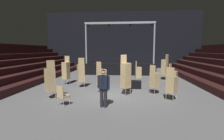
% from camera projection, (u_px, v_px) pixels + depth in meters
% --- Properties ---
extents(ground_plane, '(22.00, 30.00, 0.10)m').
position_uv_depth(ground_plane, '(114.00, 95.00, 9.89)').
color(ground_plane, slate).
extents(arena_end_wall, '(22.00, 0.30, 8.00)m').
position_uv_depth(arena_end_wall, '(122.00, 40.00, 24.25)').
color(arena_end_wall, black).
rests_on(arena_end_wall, ground_plane).
extents(stage_riser, '(7.41, 3.38, 5.37)m').
position_uv_depth(stage_riser, '(120.00, 67.00, 18.73)').
color(stage_riser, black).
rests_on(stage_riser, ground_plane).
extents(man_with_tie, '(0.57, 0.29, 1.72)m').
position_uv_depth(man_with_tie, '(103.00, 86.00, 7.48)').
color(man_with_tie, black).
rests_on(man_with_tie, ground_plane).
extents(chair_stack_front_left, '(0.48, 0.48, 1.71)m').
position_uv_depth(chair_stack_front_left, '(138.00, 72.00, 13.17)').
color(chair_stack_front_left, '#B2B5BA').
rests_on(chair_stack_front_left, ground_plane).
extents(chair_stack_front_right, '(0.60, 0.60, 1.71)m').
position_uv_depth(chair_stack_front_right, '(173.00, 77.00, 10.64)').
color(chair_stack_front_right, '#B2B5BA').
rests_on(chair_stack_front_right, ground_plane).
extents(chair_stack_mid_left, '(0.55, 0.55, 2.14)m').
position_uv_depth(chair_stack_mid_left, '(66.00, 70.00, 12.59)').
color(chair_stack_mid_left, '#B2B5BA').
rests_on(chair_stack_mid_left, ground_plane).
extents(chair_stack_mid_right, '(0.62, 0.62, 2.05)m').
position_uv_depth(chair_stack_mid_right, '(50.00, 79.00, 8.86)').
color(chair_stack_mid_right, '#B2B5BA').
rests_on(chair_stack_mid_right, ground_plane).
extents(chair_stack_mid_centre, '(0.62, 0.62, 1.71)m').
position_uv_depth(chair_stack_mid_centre, '(172.00, 84.00, 8.57)').
color(chair_stack_mid_centre, '#B2B5BA').
rests_on(chair_stack_mid_centre, ground_plane).
extents(chair_stack_rear_left, '(0.61, 0.61, 1.71)m').
position_uv_depth(chair_stack_rear_left, '(155.00, 79.00, 9.81)').
color(chair_stack_rear_left, '#B2B5BA').
rests_on(chair_stack_rear_left, ground_plane).
extents(chair_stack_rear_right, '(0.62, 0.62, 1.88)m').
position_uv_depth(chair_stack_rear_right, '(101.00, 77.00, 10.14)').
color(chair_stack_rear_right, '#B2B5BA').
rests_on(chair_stack_rear_right, ground_plane).
extents(chair_stack_rear_centre, '(0.62, 0.62, 2.31)m').
position_uv_depth(chair_stack_rear_centre, '(126.00, 75.00, 9.60)').
color(chair_stack_rear_centre, '#B2B5BA').
rests_on(chair_stack_rear_centre, ground_plane).
extents(chair_stack_aisle_left, '(0.62, 0.62, 2.22)m').
position_uv_depth(chair_stack_aisle_left, '(165.00, 67.00, 14.52)').
color(chair_stack_aisle_left, '#B2B5BA').
rests_on(chair_stack_aisle_left, ground_plane).
extents(chair_stack_aisle_right, '(0.60, 0.60, 2.05)m').
position_uv_depth(chair_stack_aisle_right, '(81.00, 73.00, 11.57)').
color(chair_stack_aisle_right, '#B2B5BA').
rests_on(chair_stack_aisle_right, ground_plane).
extents(equipment_road_case, '(0.90, 0.61, 0.51)m').
position_uv_depth(equipment_road_case, '(134.00, 84.00, 11.37)').
color(equipment_road_case, black).
rests_on(equipment_road_case, ground_plane).
extents(loose_chair_near_man, '(0.59, 0.59, 0.95)m').
position_uv_depth(loose_chair_near_man, '(62.00, 94.00, 7.73)').
color(loose_chair_near_man, '#B2B5BA').
rests_on(loose_chair_near_man, ground_plane).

